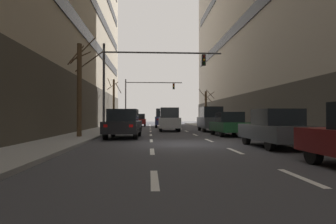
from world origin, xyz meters
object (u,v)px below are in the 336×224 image
Objects in this scene: car_driving_2 at (169,120)px; street_tree_1 at (80,87)px; car_driving_1 at (139,120)px; street_tree_0 at (114,102)px; car_driving_3 at (163,118)px; street_tree_2 at (206,107)px; traffic_signal_0 at (140,72)px; car_parked_2 at (229,124)px; car_parked_3 at (211,119)px; traffic_signal_1 at (143,93)px; car_parked_1 at (275,129)px; car_driving_0 at (123,124)px.

street_tree_1 is at bearing -123.18° from car_driving_2.
street_tree_0 is (-2.67, -4.70, 2.14)m from car_driving_1.
car_driving_2 is 0.94× the size of car_driving_3.
street_tree_2 is (11.29, 21.39, -0.49)m from street_tree_1.
street_tree_0 reaches higher than car_driving_1.
car_driving_1 is at bearing 92.11° from traffic_signal_0.
car_parked_3 is at bearing 90.01° from car_parked_2.
street_tree_2 is (8.24, -4.97, -2.09)m from traffic_signal_1.
car_parked_1 is 0.52× the size of traffic_signal_1.
car_driving_2 is at bearing 56.82° from street_tree_1.
traffic_signal_1 is (-2.66, 17.64, 3.57)m from car_driving_2.
car_parked_3 is at bearing 25.08° from traffic_signal_0.
traffic_signal_0 is (-5.92, -2.77, 3.57)m from car_parked_3.
traffic_signal_1 reaches higher than car_parked_3.
car_driving_2 is 13.93m from street_tree_2.
traffic_signal_0 is at bearing -116.28° from street_tree_2.
car_parked_2 is (3.63, -15.33, -0.29)m from car_driving_3.
traffic_signal_0 is at bearing -74.56° from street_tree_0.
car_driving_0 is 0.84× the size of street_tree_0.
traffic_signal_1 is at bearing 108.48° from car_parked_3.
traffic_signal_0 is at bearing -89.37° from traffic_signal_1.
traffic_signal_1 is at bearing 100.95° from car_parked_1.
street_tree_1 reaches higher than car_driving_3.
car_parked_2 is 9.68m from street_tree_1.
street_tree_2 is (8.01, 16.22, -2.13)m from traffic_signal_0.
car_parked_3 is (6.53, -13.81, 0.25)m from car_driving_1.
traffic_signal_0 is (-2.42, -3.55, 3.60)m from car_driving_2.
car_driving_0 is 0.79× the size of street_tree_1.
traffic_signal_1 is (0.38, 4.61, 3.79)m from car_driving_1.
car_driving_3 is 0.50× the size of traffic_signal_0.
car_parked_3 is 19.74m from traffic_signal_1.
car_parked_3 is at bearing 40.79° from street_tree_1.
traffic_signal_1 reaches higher than car_driving_3.
street_tree_1 is (-2.46, -0.49, 2.12)m from car_driving_0.
street_tree_0 reaches higher than car_driving_2.
car_driving_3 is at bearing -74.23° from traffic_signal_1.
car_driving_0 reaches higher than car_driving_1.
car_driving_2 is at bearing -76.90° from car_driving_1.
traffic_signal_1 is 1.49× the size of street_tree_0.
car_driving_2 reaches higher than car_driving_0.
traffic_signal_0 reaches higher than car_driving_2.
car_parked_1 is (6.74, -5.95, -0.06)m from car_driving_0.
car_parked_1 is 7.54m from car_parked_2.
car_parked_1 is at bearing -89.99° from car_parked_2.
car_driving_1 is 27.98m from car_parked_1.
car_driving_2 is 0.72× the size of street_tree_1.
street_tree_2 reaches higher than car_driving_0.
street_tree_2 is at bearing 81.17° from car_parked_3.
car_driving_2 reaches higher than car_driving_1.
car_driving_1 is 0.77× the size of street_tree_0.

